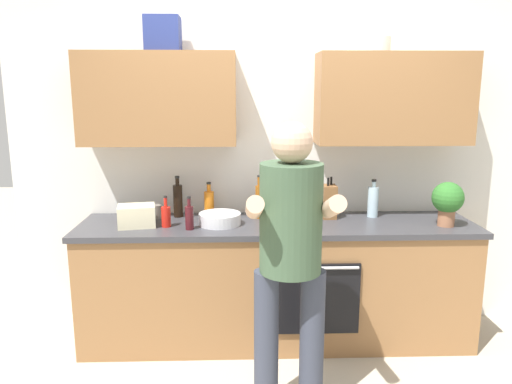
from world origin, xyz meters
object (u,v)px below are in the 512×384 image
at_px(bottle_soy, 178,200).
at_px(potted_herb, 448,200).
at_px(cup_stoneware, 156,212).
at_px(mixing_bowl, 220,219).
at_px(bottle_juice, 209,203).
at_px(bottle_wine, 189,217).
at_px(bottle_water, 373,201).
at_px(person_standing, 291,248).
at_px(bottle_hotsauce, 166,216).
at_px(knife_block, 329,201).
at_px(grocery_bag_bread, 295,215).
at_px(grocery_bag_rice, 137,216).
at_px(bottle_syrup, 259,201).

relative_size(bottle_soy, potted_herb, 0.99).
bearing_deg(cup_stoneware, mixing_bowl, -19.83).
bearing_deg(mixing_bowl, bottle_juice, 111.03).
bearing_deg(bottle_wine, bottle_water, 12.62).
height_order(person_standing, bottle_hotsauce, person_standing).
height_order(knife_block, grocery_bag_bread, knife_block).
distance_m(bottle_hotsauce, grocery_bag_rice, 0.21).
bearing_deg(person_standing, cup_stoneware, 131.89).
xyz_separation_m(bottle_wine, cup_stoneware, (-0.27, 0.29, -0.04)).
height_order(mixing_bowl, potted_herb, potted_herb).
relative_size(cup_stoneware, grocery_bag_rice, 0.41).
bearing_deg(grocery_bag_rice, bottle_syrup, 12.39).
xyz_separation_m(bottle_soy, cup_stoneware, (-0.15, -0.06, -0.08)).
height_order(person_standing, bottle_juice, person_standing).
xyz_separation_m(bottle_water, bottle_syrup, (-0.86, -0.02, 0.01)).
bearing_deg(cup_stoneware, grocery_bag_bread, -12.68).
bearing_deg(potted_herb, knife_block, 162.32).
bearing_deg(bottle_juice, potted_herb, -10.68).
relative_size(cup_stoneware, knife_block, 0.34).
height_order(bottle_juice, bottle_wine, bottle_juice).
bearing_deg(knife_block, bottle_soy, 176.74).
relative_size(person_standing, bottle_syrup, 5.17).
relative_size(potted_herb, grocery_bag_bread, 1.36).
distance_m(bottle_wine, grocery_bag_bread, 0.73).
xyz_separation_m(bottle_soy, bottle_juice, (0.23, 0.00, -0.03)).
bearing_deg(cup_stoneware, person_standing, -48.11).
height_order(bottle_syrup, grocery_bag_rice, bottle_syrup).
height_order(cup_stoneware, mixing_bowl, cup_stoneware).
height_order(bottle_water, grocery_bag_rice, bottle_water).
relative_size(bottle_soy, bottle_syrup, 0.96).
bearing_deg(potted_herb, bottle_wine, -178.94).
bearing_deg(knife_block, grocery_bag_rice, -172.27).
bearing_deg(potted_herb, person_standing, -147.71).
height_order(bottle_syrup, bottle_wine, bottle_syrup).
bearing_deg(bottle_syrup, bottle_wine, -149.65).
bearing_deg(bottle_syrup, grocery_bag_rice, -167.61).
relative_size(bottle_water, bottle_soy, 0.92).
height_order(person_standing, bottle_syrup, person_standing).
xyz_separation_m(bottle_juice, bottle_wine, (-0.11, -0.35, -0.01)).
bearing_deg(bottle_hotsauce, knife_block, 10.17).
height_order(bottle_hotsauce, cup_stoneware, bottle_hotsauce).
relative_size(bottle_water, potted_herb, 0.91).
xyz_separation_m(mixing_bowl, potted_herb, (1.59, -0.09, 0.14)).
xyz_separation_m(bottle_syrup, grocery_bag_bread, (0.24, -0.22, -0.05)).
distance_m(person_standing, bottle_wine, 0.94).
xyz_separation_m(mixing_bowl, knife_block, (0.81, 0.16, 0.08)).
relative_size(bottle_wine, mixing_bowl, 0.77).
distance_m(bottle_water, mixing_bowl, 1.16).
bearing_deg(person_standing, bottle_syrup, 97.69).
bearing_deg(person_standing, bottle_soy, 125.05).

